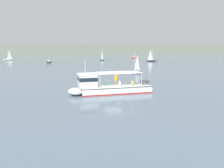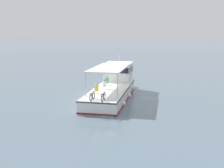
% 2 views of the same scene
% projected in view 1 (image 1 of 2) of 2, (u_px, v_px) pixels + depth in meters
% --- Properties ---
extents(ground_plane, '(400.00, 400.00, 0.00)m').
position_uv_depth(ground_plane, '(113.00, 94.00, 35.29)').
color(ground_plane, slate).
extents(distant_shoreline, '(400.00, 28.00, 7.04)m').
position_uv_depth(distant_shoreline, '(77.00, 49.00, 168.33)').
color(distant_shoreline, slate).
rests_on(distant_shoreline, ground).
extents(ferry_main, '(13.00, 4.25, 5.32)m').
position_uv_depth(ferry_main, '(106.00, 87.00, 35.79)').
color(ferry_main, white).
rests_on(ferry_main, ground).
extents(motorboat_off_bow, '(2.08, 3.80, 1.26)m').
position_uv_depth(motorboat_off_bow, '(134.00, 57.00, 121.87)').
color(motorboat_off_bow, maroon).
rests_on(motorboat_off_bow, ground).
extents(sailboat_near_port, '(2.55, 5.00, 5.40)m').
position_uv_depth(sailboat_near_port, '(102.00, 59.00, 106.56)').
color(sailboat_near_port, teal).
rests_on(sailboat_near_port, ground).
extents(sailboat_far_left, '(4.77, 3.84, 5.40)m').
position_uv_depth(sailboat_far_left, '(9.00, 59.00, 108.57)').
color(sailboat_far_left, white).
rests_on(sailboat_far_left, ground).
extents(sailboat_outer_anchorage, '(3.10, 4.97, 5.40)m').
position_uv_depth(sailboat_outer_anchorage, '(136.00, 70.00, 61.58)').
color(sailboat_outer_anchorage, navy).
rests_on(sailboat_outer_anchorage, ground).
extents(motorboat_horizon_east, '(1.43, 3.64, 1.26)m').
position_uv_depth(motorboat_horizon_east, '(49.00, 61.00, 93.00)').
color(motorboat_horizon_east, '#232328').
rests_on(motorboat_horizon_east, ground).
extents(sailboat_off_stern, '(4.95, 2.09, 5.40)m').
position_uv_depth(sailboat_off_stern, '(151.00, 60.00, 99.43)').
color(sailboat_off_stern, '#232328').
rests_on(sailboat_off_stern, ground).
extents(channel_buoy, '(0.70, 0.70, 1.40)m').
position_uv_depth(channel_buoy, '(116.00, 78.00, 48.67)').
color(channel_buoy, gold).
rests_on(channel_buoy, ground).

